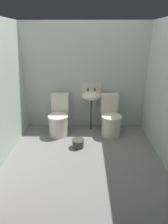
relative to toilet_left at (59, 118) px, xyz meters
name	(u,v)px	position (x,y,z in m)	size (l,w,h in m)	color
ground_plane	(84,160)	(0.52, -0.90, -0.36)	(2.93, 2.89, 0.08)	gray
wall_back	(85,77)	(0.52, 0.40, 0.76)	(2.93, 0.10, 2.16)	#B7C0B6
toilet_left	(59,118)	(0.00, 0.00, 0.00)	(0.42, 0.61, 0.78)	silver
toilet_right	(110,119)	(1.05, 0.00, 0.00)	(0.44, 0.63, 0.78)	silver
sink	(91,95)	(0.65, 0.19, 0.43)	(0.42, 0.35, 0.99)	#3C413C
bucket	(78,143)	(0.41, -0.56, -0.24)	(0.22, 0.22, 0.16)	#3C413C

